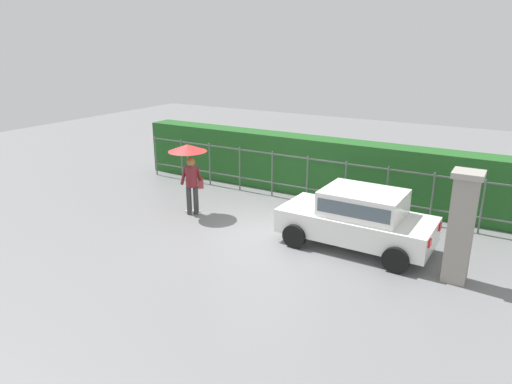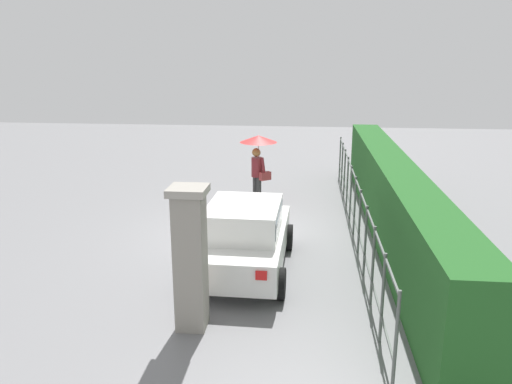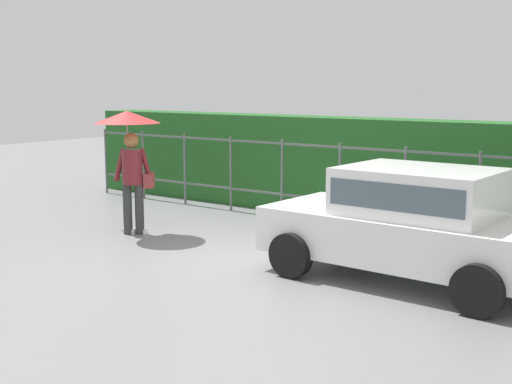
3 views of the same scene
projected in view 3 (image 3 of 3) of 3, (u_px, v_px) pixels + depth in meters
The scene contains 5 objects.
ground_plane at pixel (243, 260), 9.83m from camera, with size 40.00×40.00×0.00m, color slate.
car at pixel (412, 220), 8.69m from camera, with size 3.77×1.92×1.48m.
pedestrian at pixel (130, 140), 11.38m from camera, with size 1.11×1.11×2.08m.
fence_section at pixel (339, 180), 12.11m from camera, with size 12.58×0.05×1.50m.
hedge_row at pixel (364, 169), 12.81m from camera, with size 13.53×0.90×1.90m, color #235B23.
Camera 3 is at (5.90, -7.51, 2.52)m, focal length 47.60 mm.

